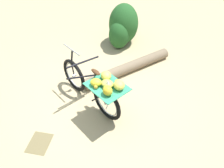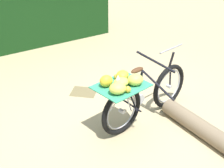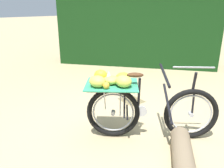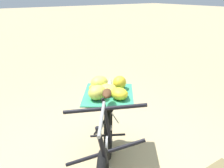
% 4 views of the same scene
% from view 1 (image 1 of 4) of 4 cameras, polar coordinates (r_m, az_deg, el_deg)
% --- Properties ---
extents(ground_plane, '(60.00, 60.00, 0.00)m').
position_cam_1_polar(ground_plane, '(4.54, -5.65, -6.53)').
color(ground_plane, tan).
extents(bicycle, '(1.32, 1.59, 1.03)m').
position_cam_1_polar(bicycle, '(4.25, -4.52, -0.63)').
color(bicycle, black).
rests_on(bicycle, ground_plane).
extents(fallen_log, '(1.77, 1.85, 0.24)m').
position_cam_1_polar(fallen_log, '(5.36, 4.09, 4.13)').
color(fallen_log, '#7F6B51').
rests_on(fallen_log, ground_plane).
extents(shrub_cluster, '(1.15, 0.79, 1.09)m').
position_cam_1_polar(shrub_cluster, '(6.32, 2.87, 14.26)').
color(shrub_cluster, '#235623').
rests_on(shrub_cluster, ground_plane).
extents(leaf_litter_patch, '(0.44, 0.36, 0.01)m').
position_cam_1_polar(leaf_litter_patch, '(4.22, -17.79, -13.96)').
color(leaf_litter_patch, olive).
rests_on(leaf_litter_patch, ground_plane).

